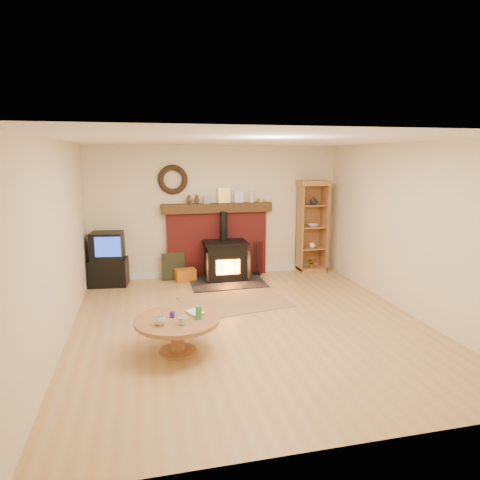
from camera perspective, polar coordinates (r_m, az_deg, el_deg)
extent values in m
plane|color=tan|center=(6.31, 1.31, -11.17)|extent=(5.50, 5.50, 0.00)
cube|color=beige|center=(8.60, -3.19, 3.80)|extent=(5.00, 0.02, 2.60)
cube|color=beige|center=(3.42, 12.94, -7.75)|extent=(5.00, 0.02, 2.60)
cube|color=beige|center=(5.85, -23.08, -0.53)|extent=(0.02, 5.50, 2.60)
cube|color=beige|center=(6.98, 21.67, 1.33)|extent=(0.02, 5.50, 2.60)
cube|color=white|center=(5.84, 1.43, 13.15)|extent=(5.00, 5.50, 0.02)
cube|color=white|center=(8.82, -3.08, -4.23)|extent=(5.00, 0.04, 0.12)
torus|color=black|center=(8.38, -8.95, 7.95)|extent=(0.57, 0.11, 0.57)
cube|color=maroon|center=(8.63, -3.05, -0.55)|extent=(2.00, 0.15, 1.30)
cube|color=#331E10|center=(8.48, -3.06, 4.31)|extent=(2.20, 0.22, 0.18)
cube|color=#999999|center=(8.44, -4.43, 5.35)|extent=(0.13, 0.05, 0.14)
cube|color=gold|center=(8.51, -2.12, 5.97)|extent=(0.24, 0.06, 0.30)
cube|color=white|center=(8.58, -0.14, 5.74)|extent=(0.18, 0.05, 0.22)
cylinder|color=white|center=(8.62, 1.52, 5.76)|extent=(0.08, 0.08, 0.22)
cylinder|color=gold|center=(8.68, 2.80, 5.29)|extent=(0.14, 0.14, 0.07)
cube|color=black|center=(8.26, -1.69, -5.63)|extent=(1.40, 1.00, 0.03)
cube|color=black|center=(8.35, -1.98, -2.83)|extent=(0.76, 0.54, 0.70)
cube|color=black|center=(8.27, -1.99, -0.34)|extent=(0.83, 0.59, 0.04)
cylinder|color=black|center=(8.36, -2.20, 1.88)|extent=(0.14, 0.14, 0.56)
cube|color=orange|center=(8.09, -1.59, -3.63)|extent=(0.45, 0.02, 0.28)
cube|color=black|center=(8.09, -4.09, -3.51)|extent=(0.18, 0.24, 0.56)
cube|color=black|center=(8.22, 0.69, -3.25)|extent=(0.18, 0.24, 0.56)
cube|color=brown|center=(7.20, -0.72, -8.22)|extent=(1.88, 1.44, 0.01)
cube|color=black|center=(8.43, -17.11, -4.10)|extent=(0.74, 0.56, 0.51)
cube|color=black|center=(8.31, -17.31, -0.72)|extent=(0.62, 0.54, 0.51)
cube|color=#1737AD|center=(8.07, -17.23, -0.89)|extent=(0.46, 0.07, 0.36)
cube|color=#9B5D32|center=(9.17, 9.38, -3.83)|extent=(0.55, 0.40, 0.10)
cube|color=#9B5D32|center=(9.16, 9.10, 1.79)|extent=(0.55, 0.02, 1.76)
cube|color=#9B5D32|center=(8.89, 7.97, 1.54)|extent=(0.02, 0.40, 1.76)
cube|color=#9B5D32|center=(9.09, 11.11, 1.65)|extent=(0.02, 0.40, 1.76)
cube|color=#9B5D32|center=(8.89, 9.75, 7.52)|extent=(0.61, 0.44, 0.10)
cube|color=#9B5D32|center=(9.07, 9.47, -1.07)|extent=(0.51, 0.36, 0.02)
cube|color=#9B5D32|center=(8.99, 9.56, 1.75)|extent=(0.51, 0.36, 0.02)
cube|color=#9B5D32|center=(8.92, 9.65, 4.62)|extent=(0.51, 0.36, 0.02)
imported|color=white|center=(8.87, 9.80, 5.20)|extent=(0.17, 0.17, 0.17)
imported|color=white|center=(8.93, 9.69, 1.94)|extent=(0.22, 0.22, 0.05)
sphere|color=white|center=(9.01, 9.60, -0.70)|extent=(0.12, 0.12, 0.12)
imported|color=#32944C|center=(9.09, 9.53, -2.96)|extent=(0.19, 0.16, 0.21)
cube|color=gold|center=(8.40, -7.28, -4.67)|extent=(0.42, 0.29, 0.24)
cube|color=black|center=(8.49, -8.89, -3.52)|extent=(0.45, 0.12, 0.53)
cylinder|color=black|center=(8.78, 2.23, -4.57)|extent=(0.16, 0.16, 0.04)
cylinder|color=black|center=(8.68, 1.93, -2.50)|extent=(0.02, 0.02, 0.70)
cylinder|color=black|center=(8.70, 2.24, -2.48)|extent=(0.02, 0.02, 0.70)
cylinder|color=black|center=(8.71, 2.56, -2.46)|extent=(0.02, 0.02, 0.70)
cylinder|color=black|center=(8.72, 2.88, -2.44)|extent=(0.02, 0.02, 0.70)
cylinder|color=brown|center=(5.53, -8.28, -14.44)|extent=(0.46, 0.46, 0.03)
cylinder|color=brown|center=(5.45, -8.34, -12.60)|extent=(0.17, 0.17, 0.37)
cylinder|color=brown|center=(5.37, -8.40, -10.57)|extent=(1.04, 1.04, 0.05)
imported|color=white|center=(5.19, -10.64, -10.53)|extent=(0.13, 0.13, 0.10)
imported|color=white|center=(5.16, -7.68, -10.62)|extent=(0.10, 0.10, 0.10)
imported|color=#4C331E|center=(5.47, -6.83, -9.73)|extent=(0.17, 0.23, 0.02)
cylinder|color=#28198E|center=(5.40, -9.01, -9.80)|extent=(0.06, 0.06, 0.07)
cube|color=#32944C|center=(5.31, -5.55, -9.56)|extent=(0.07, 0.07, 0.16)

